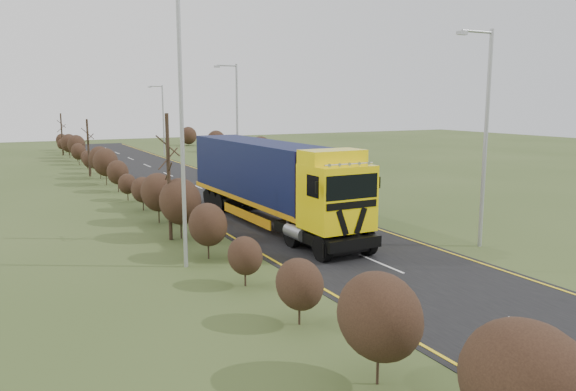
{
  "coord_description": "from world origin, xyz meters",
  "views": [
    {
      "loc": [
        -13.59,
        -21.97,
        6.6
      ],
      "look_at": [
        -0.81,
        2.69,
        1.92
      ],
      "focal_mm": 35.0,
      "sensor_mm": 36.0,
      "label": 1
    }
  ],
  "objects_px": {
    "speed_sign": "(297,177)",
    "lorry": "(270,178)",
    "car_blue_sedan": "(249,167)",
    "car_red_hatchback": "(287,182)",
    "streetlight_near": "(484,129)"
  },
  "relations": [
    {
      "from": "car_blue_sedan",
      "to": "speed_sign",
      "type": "distance_m",
      "value": 13.28
    },
    {
      "from": "speed_sign",
      "to": "lorry",
      "type": "bearing_deg",
      "value": -128.68
    },
    {
      "from": "lorry",
      "to": "streetlight_near",
      "type": "relative_size",
      "value": 1.68
    },
    {
      "from": "streetlight_near",
      "to": "speed_sign",
      "type": "xyz_separation_m",
      "value": [
        -1.41,
        14.87,
        -3.85
      ]
    },
    {
      "from": "car_blue_sedan",
      "to": "streetlight_near",
      "type": "distance_m",
      "value": 28.34
    },
    {
      "from": "lorry",
      "to": "car_blue_sedan",
      "type": "height_order",
      "value": "lorry"
    },
    {
      "from": "car_red_hatchback",
      "to": "speed_sign",
      "type": "bearing_deg",
      "value": 84.0
    },
    {
      "from": "speed_sign",
      "to": "streetlight_near",
      "type": "bearing_deg",
      "value": -84.59
    },
    {
      "from": "lorry",
      "to": "car_blue_sedan",
      "type": "xyz_separation_m",
      "value": [
        7.22,
        19.4,
        -1.82
      ]
    },
    {
      "from": "car_red_hatchback",
      "to": "lorry",
      "type": "bearing_deg",
      "value": 68.24
    },
    {
      "from": "car_blue_sedan",
      "to": "speed_sign",
      "type": "bearing_deg",
      "value": 83.56
    },
    {
      "from": "streetlight_near",
      "to": "speed_sign",
      "type": "bearing_deg",
      "value": 95.41
    },
    {
      "from": "car_red_hatchback",
      "to": "car_blue_sedan",
      "type": "bearing_deg",
      "value": -86.98
    },
    {
      "from": "streetlight_near",
      "to": "speed_sign",
      "type": "relative_size",
      "value": 4.45
    },
    {
      "from": "lorry",
      "to": "car_blue_sedan",
      "type": "distance_m",
      "value": 20.78
    }
  ]
}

